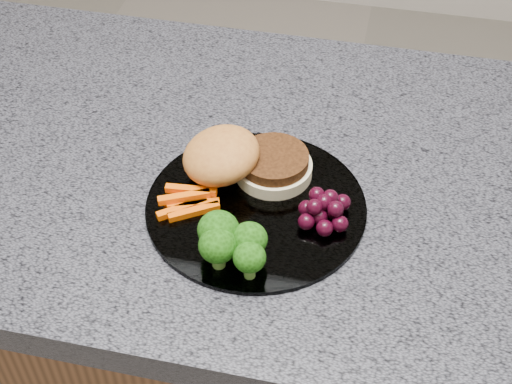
# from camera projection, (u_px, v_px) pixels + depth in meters

# --- Properties ---
(island_cabinet) EXTENTS (1.20, 0.60, 0.86)m
(island_cabinet) POSITION_uv_depth(u_px,v_px,m) (282.00, 369.00, 1.22)
(island_cabinet) COLOR brown
(island_cabinet) RESTS_ON ground
(countertop) EXTENTS (1.20, 0.60, 0.04)m
(countertop) POSITION_uv_depth(u_px,v_px,m) (292.00, 179.00, 0.90)
(countertop) COLOR #52535D
(countertop) RESTS_ON island_cabinet
(plate) EXTENTS (0.26, 0.26, 0.01)m
(plate) POSITION_uv_depth(u_px,v_px,m) (256.00, 206.00, 0.84)
(plate) COLOR white
(plate) RESTS_ON countertop
(burger) EXTENTS (0.18, 0.14, 0.05)m
(burger) POSITION_uv_depth(u_px,v_px,m) (240.00, 162.00, 0.86)
(burger) COLOR beige
(burger) RESTS_ON plate
(carrot_sticks) EXTENTS (0.07, 0.06, 0.02)m
(carrot_sticks) POSITION_uv_depth(u_px,v_px,m) (189.00, 201.00, 0.83)
(carrot_sticks) COLOR #F45A04
(carrot_sticks) RESTS_ON plate
(broccoli) EXTENTS (0.08, 0.07, 0.05)m
(broccoli) POSITION_uv_depth(u_px,v_px,m) (230.00, 241.00, 0.75)
(broccoli) COLOR #548530
(broccoli) RESTS_ON plate
(grape_bunch) EXTENTS (0.06, 0.06, 0.03)m
(grape_bunch) POSITION_uv_depth(u_px,v_px,m) (325.00, 210.00, 0.81)
(grape_bunch) COLOR black
(grape_bunch) RESTS_ON plate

